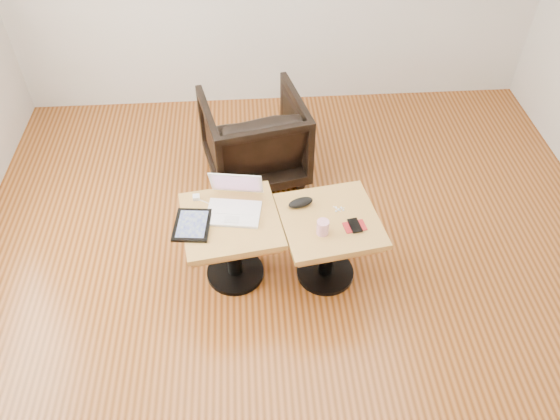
{
  "coord_description": "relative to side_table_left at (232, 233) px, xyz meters",
  "views": [
    {
      "loc": [
        -0.28,
        -2.16,
        2.85
      ],
      "look_at": [
        -0.12,
        0.15,
        0.57
      ],
      "focal_mm": 35.0,
      "sensor_mm": 36.0,
      "label": 1
    }
  ],
  "objects": [
    {
      "name": "side_table_right",
      "position": [
        0.6,
        -0.04,
        0.0
      ],
      "size": [
        0.66,
        0.66,
        0.52
      ],
      "rotation": [
        0.0,
        0.0,
        0.16
      ],
      "color": "black",
      "rests_on": "ground"
    },
    {
      "name": "armchair",
      "position": [
        0.17,
        1.04,
        -0.06
      ],
      "size": [
        0.86,
        0.88,
        0.67
      ],
      "primitive_type": "imported",
      "rotation": [
        0.0,
        0.0,
        3.36
      ],
      "color": "black",
      "rests_on": "ground"
    },
    {
      "name": "earbuds_tangle",
      "position": [
        0.66,
        0.03,
        0.14
      ],
      "size": [
        0.07,
        0.04,
        0.01
      ],
      "color": "white",
      "rests_on": "side_table_right"
    },
    {
      "name": "phone_on_sleeve",
      "position": [
        0.73,
        -0.12,
        0.14
      ],
      "size": [
        0.14,
        0.12,
        0.02
      ],
      "rotation": [
        0.0,
        0.0,
        0.17
      ],
      "color": "maroon",
      "rests_on": "side_table_right"
    },
    {
      "name": "room_shell",
      "position": [
        0.42,
        -0.15,
        0.96
      ],
      "size": [
        4.52,
        4.52,
        2.71
      ],
      "color": "#5D2C0D",
      "rests_on": "ground"
    },
    {
      "name": "charging_adapter",
      "position": [
        -0.21,
        0.19,
        0.14
      ],
      "size": [
        0.04,
        0.04,
        0.03
      ],
      "primitive_type": "cube",
      "rotation": [
        0.0,
        0.0,
        0.05
      ],
      "color": "white",
      "rests_on": "side_table_left"
    },
    {
      "name": "side_table_left",
      "position": [
        0.0,
        0.0,
        0.0
      ],
      "size": [
        0.65,
        0.65,
        0.52
      ],
      "rotation": [
        0.0,
        0.0,
        0.15
      ],
      "color": "black",
      "rests_on": "ground"
    },
    {
      "name": "laptop",
      "position": [
        0.03,
        0.08,
        0.17
      ],
      "size": [
        0.37,
        0.35,
        0.22
      ],
      "rotation": [
        0.0,
        0.0,
        -0.16
      ],
      "color": "white",
      "rests_on": "side_table_left"
    },
    {
      "name": "glasses_case",
      "position": [
        0.43,
        0.08,
        0.16
      ],
      "size": [
        0.17,
        0.12,
        0.05
      ],
      "primitive_type": "ellipsoid",
      "rotation": [
        0.0,
        0.0,
        0.31
      ],
      "color": "black",
      "rests_on": "side_table_right"
    },
    {
      "name": "tablet",
      "position": [
        -0.23,
        -0.05,
        0.14
      ],
      "size": [
        0.24,
        0.29,
        0.02
      ],
      "rotation": [
        0.0,
        0.0,
        -0.1
      ],
      "color": "black",
      "rests_on": "side_table_left"
    },
    {
      "name": "striped_cup",
      "position": [
        0.53,
        -0.16,
        0.18
      ],
      "size": [
        0.1,
        0.1,
        0.09
      ],
      "primitive_type": "cylinder",
      "rotation": [
        0.0,
        0.0,
        0.55
      ],
      "color": "#CE456D",
      "rests_on": "side_table_right"
    }
  ]
}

